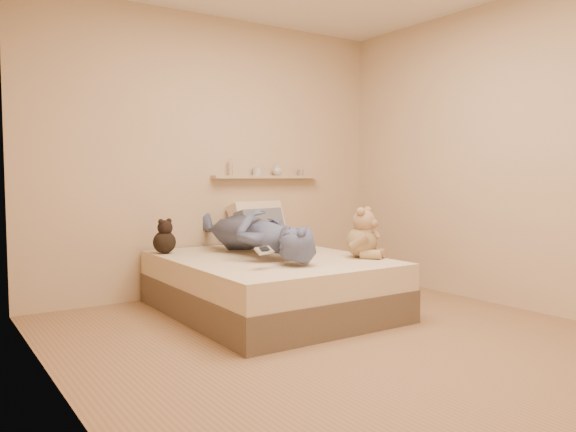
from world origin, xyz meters
TOP-DOWN VIEW (x-y plane):
  - room at (0.00, 0.00)m, footprint 3.80×3.80m
  - bed at (0.00, 0.93)m, footprint 1.50×1.90m
  - game_console at (-0.35, 0.43)m, footprint 0.16×0.10m
  - teddy_bear at (0.62, 0.48)m, footprint 0.33×0.34m
  - dark_plush at (-0.63, 1.59)m, footprint 0.19×0.19m
  - pillow_cream at (0.39, 1.76)m, footprint 0.58×0.35m
  - pillow_grey at (0.34, 1.62)m, footprint 0.54×0.34m
  - person at (-0.03, 1.09)m, footprint 0.72×1.66m
  - wall_shelf at (0.55, 1.84)m, footprint 1.20×0.12m
  - shelf_bottles at (0.57, 1.84)m, footprint 0.86×0.10m

SIDE VIEW (x-z plane):
  - bed at x=0.00m, z-range 0.00..0.45m
  - dark_plush at x=-0.63m, z-range 0.43..0.73m
  - game_console at x=-0.35m, z-range 0.56..0.61m
  - teddy_bear at x=0.62m, z-range 0.41..0.83m
  - pillow_grey at x=0.34m, z-range 0.44..0.80m
  - person at x=-0.03m, z-range 0.45..0.84m
  - pillow_cream at x=0.39m, z-range 0.43..0.87m
  - wall_shelf at x=0.55m, z-range 1.09..1.11m
  - shelf_bottles at x=0.57m, z-range 1.09..1.25m
  - room at x=0.00m, z-range -0.60..3.20m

